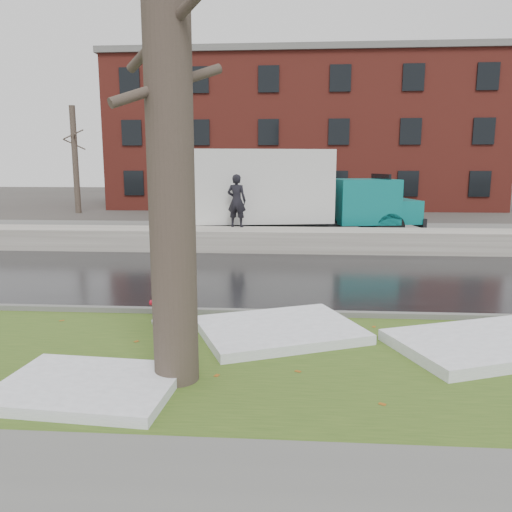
# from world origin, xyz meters

# --- Properties ---
(ground) EXTENTS (120.00, 120.00, 0.00)m
(ground) POSITION_xyz_m (0.00, 0.00, 0.00)
(ground) COLOR #47423D
(ground) RESTS_ON ground
(verge) EXTENTS (60.00, 4.50, 0.04)m
(verge) POSITION_xyz_m (0.00, -1.25, 0.02)
(verge) COLOR #33501A
(verge) RESTS_ON ground
(road) EXTENTS (60.00, 7.00, 0.03)m
(road) POSITION_xyz_m (0.00, 4.50, 0.01)
(road) COLOR black
(road) RESTS_ON ground
(parking_lot) EXTENTS (60.00, 9.00, 0.03)m
(parking_lot) POSITION_xyz_m (0.00, 13.00, 0.01)
(parking_lot) COLOR slate
(parking_lot) RESTS_ON ground
(curb) EXTENTS (60.00, 0.15, 0.14)m
(curb) POSITION_xyz_m (0.00, 1.00, 0.07)
(curb) COLOR slate
(curb) RESTS_ON ground
(snowbank) EXTENTS (60.00, 1.60, 0.75)m
(snowbank) POSITION_xyz_m (0.00, 8.70, 0.38)
(snowbank) COLOR beige
(snowbank) RESTS_ON ground
(brick_building) EXTENTS (26.00, 12.00, 10.00)m
(brick_building) POSITION_xyz_m (2.00, 30.00, 5.00)
(brick_building) COLOR maroon
(brick_building) RESTS_ON ground
(bg_tree_left) EXTENTS (1.40, 1.62, 6.50)m
(bg_tree_left) POSITION_xyz_m (-12.00, 22.00, 3.33)
(bg_tree_left) COLOR brown
(bg_tree_left) RESTS_ON ground
(bg_tree_center) EXTENTS (1.40, 1.62, 6.50)m
(bg_tree_center) POSITION_xyz_m (-6.00, 26.00, 3.33)
(bg_tree_center) COLOR brown
(bg_tree_center) RESTS_ON ground
(fire_hydrant) EXTENTS (0.36, 0.33, 0.72)m
(fire_hydrant) POSITION_xyz_m (-1.10, 0.37, 0.42)
(fire_hydrant) COLOR #A4A7AC
(fire_hydrant) RESTS_ON verge
(tree) EXTENTS (1.43, 1.60, 7.45)m
(tree) POSITION_xyz_m (-0.22, -2.04, 3.79)
(tree) COLOR brown
(tree) RESTS_ON verge
(box_truck) EXTENTS (10.65, 3.97, 3.51)m
(box_truck) POSITION_xyz_m (1.10, 11.38, 1.86)
(box_truck) COLOR black
(box_truck) RESTS_ON ground
(worker) EXTENTS (0.76, 0.57, 1.87)m
(worker) POSITION_xyz_m (-0.64, 9.30, 1.68)
(worker) COLOR black
(worker) RESTS_ON snowbank
(snow_patch_near) EXTENTS (3.17, 2.85, 0.16)m
(snow_patch_near) POSITION_xyz_m (1.12, -0.10, 0.12)
(snow_patch_near) COLOR white
(snow_patch_near) RESTS_ON verge
(snow_patch_far) EXTENTS (2.31, 1.76, 0.14)m
(snow_patch_far) POSITION_xyz_m (-1.27, -2.50, 0.11)
(snow_patch_far) COLOR white
(snow_patch_far) RESTS_ON verge
(snow_patch_side) EXTENTS (3.26, 2.68, 0.18)m
(snow_patch_side) POSITION_xyz_m (4.41, -0.60, 0.13)
(snow_patch_side) COLOR white
(snow_patch_side) RESTS_ON verge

